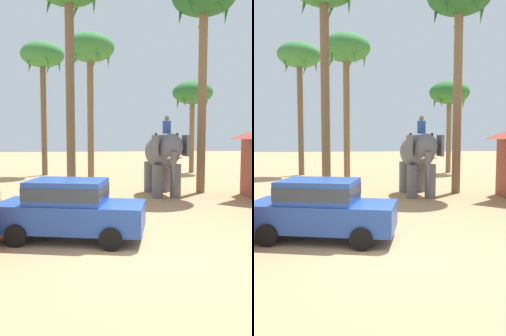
{
  "view_description": "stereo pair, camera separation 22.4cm",
  "coord_description": "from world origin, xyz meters",
  "views": [
    {
      "loc": [
        -1.57,
        -8.01,
        2.91
      ],
      "look_at": [
        0.16,
        6.43,
        1.6
      ],
      "focal_mm": 37.37,
      "sensor_mm": 36.0,
      "label": 1
    },
    {
      "loc": [
        -1.35,
        -8.03,
        2.91
      ],
      "look_at": [
        0.16,
        6.43,
        1.6
      ],
      "focal_mm": 37.37,
      "sensor_mm": 36.0,
      "label": 2
    }
  ],
  "objects": [
    {
      "name": "palm_tree_near_hut",
      "position": [
        7.09,
        19.47,
        6.23
      ],
      "size": [
        3.2,
        3.2,
        7.31
      ],
      "color": "brown",
      "rests_on": "ground"
    },
    {
      "name": "ground_plane",
      "position": [
        0.0,
        0.0,
        0.0
      ],
      "size": [
        120.0,
        120.0,
        0.0
      ],
      "primitive_type": "plane",
      "color": "tan"
    },
    {
      "name": "palm_tree_left_of_road",
      "position": [
        -1.12,
        15.42,
        8.35
      ],
      "size": [
        3.2,
        3.2,
        9.59
      ],
      "color": "brown",
      "rests_on": "ground"
    },
    {
      "name": "elephant_with_mahout",
      "position": [
        2.29,
        8.79,
        1.99
      ],
      "size": [
        1.7,
        3.89,
        3.88
      ],
      "color": "slate",
      "rests_on": "ground"
    },
    {
      "name": "palm_tree_far_back",
      "position": [
        -4.53,
        18.85,
        8.56
      ],
      "size": [
        3.2,
        3.2,
        9.82
      ],
      "color": "brown",
      "rests_on": "ground"
    },
    {
      "name": "palm_tree_behind_elephant",
      "position": [
        4.43,
        9.41,
        9.4
      ],
      "size": [
        3.2,
        3.2,
        10.76
      ],
      "color": "brown",
      "rests_on": "ground"
    },
    {
      "name": "car_sedan_foreground",
      "position": [
        -1.99,
        1.82,
        0.93
      ],
      "size": [
        4.39,
        2.64,
        1.7
      ],
      "color": "#23479E",
      "rests_on": "ground"
    }
  ]
}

